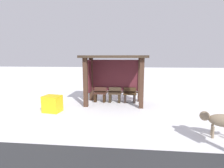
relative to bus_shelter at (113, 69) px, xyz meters
The scene contains 7 objects.
ground_plane 1.74m from the bus_shelter, 62.33° to the right, with size 60.00×60.00×0.00m, color white.
bus_shelter is the anchor object (origin of this frame).
bench_left_inside 1.60m from the bus_shelter, 166.16° to the left, with size 0.67×0.39×0.74m.
bench_center_inside 1.44m from the bus_shelter, 64.33° to the left, with size 0.67×0.40×0.75m.
bench_right_inside 1.66m from the bus_shelter, 11.19° to the left, with size 0.67×0.39×0.75m.
dog 5.03m from the bus_shelter, 45.63° to the right, with size 1.14×0.56×0.74m.
grit_bin 3.25m from the bus_shelter, 145.38° to the right, with size 0.70×0.56×0.70m, color yellow.
Camera 1 is at (0.73, -8.33, 2.32)m, focal length 27.73 mm.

